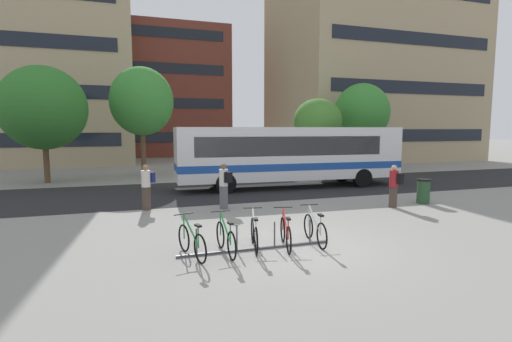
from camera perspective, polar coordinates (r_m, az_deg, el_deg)
ground at (r=10.43m, az=6.25°, el=-11.04°), size 200.00×200.00×0.00m
bus_lane_asphalt at (r=19.37m, az=-5.45°, el=-2.92°), size 80.00×7.20×0.01m
city_bus at (r=20.36m, az=5.28°, el=2.55°), size 12.12×3.05×3.20m
bike_rack at (r=9.99m, az=0.00°, el=-11.27°), size 4.09×0.11×0.70m
parked_bicycle_green_0 at (r=9.48m, az=-9.64°, el=-10.46°), size 0.61×1.68×0.99m
parked_bicycle_green_1 at (r=9.64m, az=-4.57°, el=-10.11°), size 0.52×1.72×0.99m
parked_bicycle_white_2 at (r=9.99m, az=-0.25°, el=-9.49°), size 0.57×1.69×0.99m
parked_bicycle_red_3 at (r=10.10m, az=4.47°, el=-9.34°), size 0.59×1.69×0.99m
parked_bicycle_silver_4 at (r=10.54m, az=8.83°, el=-8.72°), size 0.52×1.72×0.99m
commuter_black_pack_0 at (r=15.96m, az=20.09°, el=-1.75°), size 0.54×0.61×1.70m
commuter_navy_pack_1 at (r=15.13m, az=-16.11°, el=-1.88°), size 0.60×0.55×1.76m
commuter_black_pack_2 at (r=14.75m, az=-4.80°, el=-1.80°), size 0.54×0.61×1.78m
trash_bin at (r=17.39m, az=23.85°, el=-2.78°), size 0.55×0.55×1.03m
street_tree_0 at (r=30.29m, az=15.62°, el=8.46°), size 4.14×4.14×6.55m
street_tree_1 at (r=26.07m, az=-16.79°, el=9.97°), size 4.04×4.04×7.10m
street_tree_2 at (r=26.79m, az=9.25°, el=7.45°), size 3.32×3.32×5.20m
street_tree_3 at (r=24.91m, az=-29.34°, el=8.25°), size 4.73×4.73×6.66m
building_left_wing at (r=40.83m, az=-31.29°, el=14.33°), size 18.04×12.23×18.85m
building_right_wing at (r=43.05m, az=16.70°, el=16.07°), size 18.64×13.60×21.16m
building_centre_block at (r=48.89m, az=-15.21°, el=11.15°), size 16.85×12.19×14.81m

